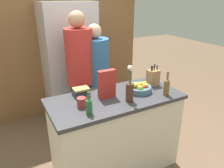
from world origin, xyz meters
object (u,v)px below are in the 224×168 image
Objects in this scene: bottle_oil at (89,105)px; person_at_sink at (80,72)px; fruit_bowl at (139,88)px; person_in_blue at (96,77)px; knife_block at (153,77)px; refrigerator at (70,64)px; cereal_box at (107,84)px; coffee_mug at (82,102)px; bottle_vinegar at (167,86)px; flower_vase at (130,89)px; book_stack at (81,92)px.

person_at_sink is at bearing 74.43° from bottle_oil.
person_in_blue is at bearing 104.44° from fruit_bowl.
refrigerator is at bearing 115.49° from knife_block.
coffee_mug is (-0.31, -0.08, -0.10)m from cereal_box.
bottle_vinegar is 1.06m from person_in_blue.
fruit_bowl is 2.23× the size of coffee_mug.
flower_vase is 0.44m from bottle_vinegar.
refrigerator is at bearing 78.20° from bottle_oil.
person_at_sink is (-0.07, -0.63, 0.07)m from refrigerator.
fruit_bowl is 0.71× the size of flower_vase.
person_at_sink is (0.26, 0.93, -0.02)m from bottle_oil.
book_stack is 0.10× the size of person_at_sink.
book_stack is (0.08, 0.25, -0.00)m from coffee_mug.
fruit_bowl is at bearing -42.14° from person_at_sink.
flower_vase is (0.13, -1.53, 0.13)m from refrigerator.
fruit_bowl is at bearing -75.37° from refrigerator.
flower_vase is 0.93m from person_in_blue.
coffee_mug is (-0.95, -0.12, -0.05)m from knife_block.
bottle_vinegar is at bearing -23.20° from cereal_box.
refrigerator is at bearing 109.61° from bottle_vinegar.
person_in_blue is at bearing 123.82° from knife_block.
bottle_vinegar is at bearing -99.45° from knife_block.
refrigerator is 10.24× the size of book_stack.
knife_block is at bearing 26.32° from flower_vase.
refrigerator reaches higher than person_in_blue.
person_in_blue is (0.50, 0.80, -0.08)m from coffee_mug.
cereal_box is 0.39m from bottle_oil.
bottle_vinegar reaches higher than coffee_mug.
fruit_bowl is 0.28m from knife_block.
person_at_sink is at bearing 102.65° from flower_vase.
flower_vase is 0.46m from bottle_oil.
person_in_blue is (0.49, 0.95, -0.12)m from bottle_oil.
book_stack is (-0.39, 0.36, -0.09)m from flower_vase.
bottle_vinegar is (0.43, -0.06, -0.03)m from flower_vase.
cereal_box reaches higher than bottle_vinegar.
book_stack is at bearing -91.69° from person_at_sink.
book_stack is at bearing 71.75° from coffee_mug.
refrigerator is 1.05× the size of person_at_sink.
refrigerator is 1.34m from cereal_box.
cereal_box is (-0.39, 0.04, 0.11)m from fruit_bowl.
fruit_bowl is at bearing 34.14° from flower_vase.
flower_vase is at bearing -153.68° from knife_block.
bottle_vinegar is at bearing -45.81° from fruit_bowl.
bottle_vinegar is at bearing -10.93° from coffee_mug.
cereal_box is 0.65m from bottle_vinegar.
fruit_bowl is 1.51× the size of book_stack.
refrigerator is 0.64m from person_at_sink.
refrigerator is 7.19× the size of knife_block.
person_at_sink reaches higher than person_in_blue.
knife_block reaches higher than coffee_mug.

